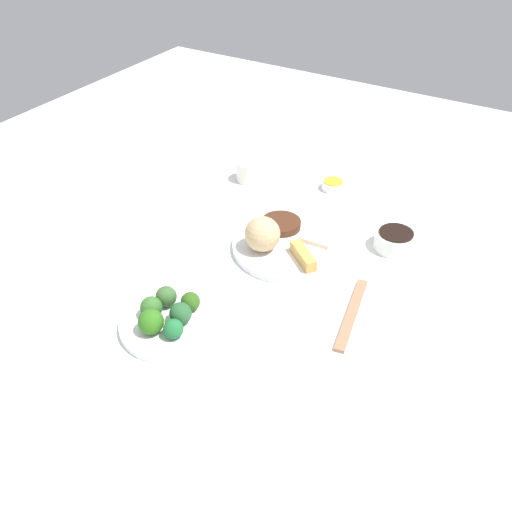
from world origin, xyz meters
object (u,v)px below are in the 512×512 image
(sauce_ramekin_hot_mustard, at_px, (333,186))
(teacup, at_px, (248,171))
(broccoli_plate, at_px, (173,323))
(chopsticks_pair, at_px, (352,314))
(soy_sauce_bowl, at_px, (395,241))
(main_plate, at_px, (291,246))

(sauce_ramekin_hot_mustard, distance_m, teacup, 0.23)
(broccoli_plate, height_order, chopsticks_pair, broccoli_plate)
(soy_sauce_bowl, height_order, teacup, teacup)
(soy_sauce_bowl, bearing_deg, broccoli_plate, -30.24)
(chopsticks_pair, bearing_deg, main_plate, -123.22)
(soy_sauce_bowl, relative_size, teacup, 1.47)
(chopsticks_pair, bearing_deg, broccoli_plate, -53.94)
(soy_sauce_bowl, relative_size, sauce_ramekin_hot_mustard, 1.54)
(sauce_ramekin_hot_mustard, bearing_deg, teacup, -71.01)
(soy_sauce_bowl, xyz_separation_m, teacup, (-0.10, -0.44, 0.01))
(chopsticks_pair, bearing_deg, soy_sauce_bowl, -177.84)
(soy_sauce_bowl, distance_m, teacup, 0.45)
(soy_sauce_bowl, bearing_deg, main_plate, -57.71)
(broccoli_plate, relative_size, sauce_ramekin_hot_mustard, 3.34)
(main_plate, height_order, soy_sauce_bowl, soy_sauce_bowl)
(broccoli_plate, relative_size, soy_sauce_bowl, 2.16)
(main_plate, bearing_deg, broccoli_plate, -12.23)
(teacup, bearing_deg, main_plate, 48.60)
(sauce_ramekin_hot_mustard, relative_size, chopsticks_pair, 0.28)
(chopsticks_pair, bearing_deg, teacup, -127.92)
(soy_sauce_bowl, bearing_deg, teacup, -102.11)
(main_plate, distance_m, teacup, 0.33)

